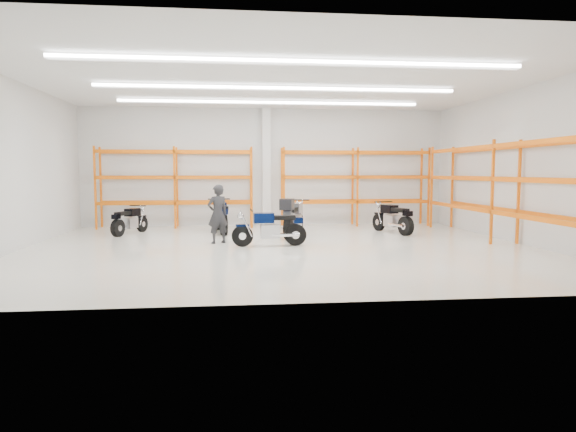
{
  "coord_description": "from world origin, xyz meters",
  "views": [
    {
      "loc": [
        -1.32,
        -13.94,
        2.1
      ],
      "look_at": [
        0.25,
        0.5,
        0.83
      ],
      "focal_mm": 32.0,
      "sensor_mm": 36.0,
      "label": 1
    }
  ],
  "objects": [
    {
      "name": "motorcycle_back_d",
      "position": [
        4.09,
        2.79,
        0.5
      ],
      "size": [
        0.93,
        2.1,
        1.06
      ],
      "color": "black",
      "rests_on": "ground"
    },
    {
      "name": "pallet_racking_back_right",
      "position": [
        3.4,
        5.48,
        1.79
      ],
      "size": [
        5.67,
        0.87,
        3.0
      ],
      "color": "#F16400",
      "rests_on": "ground"
    },
    {
      "name": "pallet_racking_back_left",
      "position": [
        -3.4,
        5.48,
        1.79
      ],
      "size": [
        5.67,
        0.87,
        3.0
      ],
      "color": "#F16400",
      "rests_on": "ground"
    },
    {
      "name": "motorcycle_main",
      "position": [
        -0.2,
        0.33,
        0.48
      ],
      "size": [
        2.11,
        0.7,
        1.03
      ],
      "color": "black",
      "rests_on": "ground"
    },
    {
      "name": "standing_man",
      "position": [
        -1.74,
        1.05,
        0.86
      ],
      "size": [
        0.74,
        0.64,
        1.72
      ],
      "primitive_type": "imported",
      "rotation": [
        0.0,
        0.0,
        3.59
      ],
      "color": "black",
      "rests_on": "ground"
    },
    {
      "name": "structural_column",
      "position": [
        0.0,
        5.82,
        2.25
      ],
      "size": [
        0.32,
        0.32,
        4.5
      ],
      "primitive_type": "cube",
      "color": "white",
      "rests_on": "ground"
    },
    {
      "name": "ground",
      "position": [
        0.0,
        0.0,
        0.0
      ],
      "size": [
        14.0,
        14.0,
        0.0
      ],
      "primitive_type": "plane",
      "color": "silver",
      "rests_on": "ground"
    },
    {
      "name": "motorcycle_back_a",
      "position": [
        -4.74,
        3.44,
        0.44
      ],
      "size": [
        0.95,
        1.81,
        0.95
      ],
      "color": "black",
      "rests_on": "ground"
    },
    {
      "name": "pallet_racking_side",
      "position": [
        6.48,
        0.0,
        1.81
      ],
      "size": [
        0.87,
        9.07,
        3.0
      ],
      "color": "#F16400",
      "rests_on": "ground"
    },
    {
      "name": "motorcycle_back_b",
      "position": [
        -1.7,
        3.63,
        0.53
      ],
      "size": [
        0.77,
        2.32,
        1.14
      ],
      "color": "black",
      "rests_on": "ground"
    },
    {
      "name": "room_shell",
      "position": [
        0.0,
        0.03,
        3.28
      ],
      "size": [
        14.02,
        12.02,
        4.51
      ],
      "color": "silver",
      "rests_on": "ground"
    },
    {
      "name": "motorcycle_back_c",
      "position": [
        0.6,
        2.31,
        0.61
      ],
      "size": [
        1.15,
        2.4,
        1.26
      ],
      "color": "black",
      "rests_on": "ground"
    }
  ]
}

